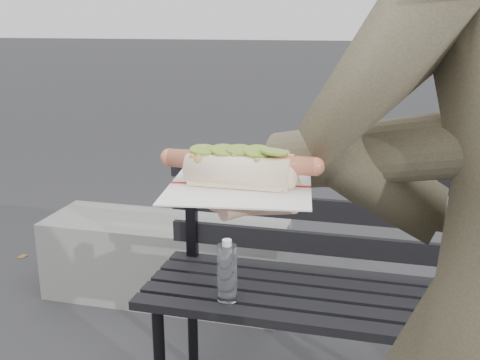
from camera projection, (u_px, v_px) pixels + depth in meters
The scene contains 3 objects.
park_bench at pixel (366, 277), 1.89m from camera, with size 1.50×0.44×0.88m.
concrete_block at pixel (166, 259), 2.82m from camera, with size 1.20×0.40×0.40m, color slate.
held_hotdog at pixel (392, 155), 0.75m from camera, with size 0.63×0.30×0.20m.
Camera 1 is at (0.09, -0.75, 1.36)m, focal length 42.00 mm.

